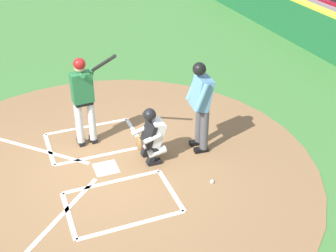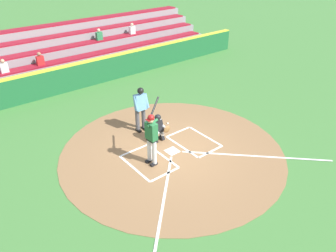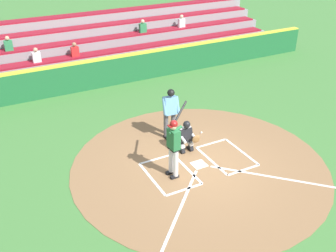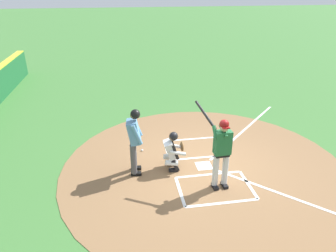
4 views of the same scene
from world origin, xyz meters
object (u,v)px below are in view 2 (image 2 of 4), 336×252
catcher (158,127)px  plate_umpire (140,106)px  baseball (168,123)px  batter (151,136)px

catcher → plate_umpire: bearing=-87.1°
baseball → catcher: bearing=35.5°
catcher → baseball: 1.44m
plate_umpire → baseball: bearing=166.9°
plate_umpire → catcher: bearing=92.9°
catcher → plate_umpire: size_ratio=0.61×
batter → baseball: size_ratio=28.76×
batter → catcher: (-1.03, -1.01, -0.51)m
batter → catcher: bearing=-135.5°
plate_umpire → baseball: size_ratio=25.20×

